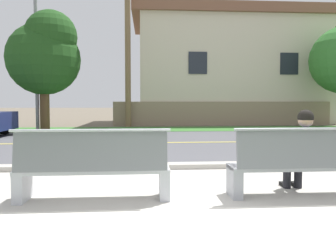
{
  "coord_description": "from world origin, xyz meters",
  "views": [
    {
      "loc": [
        -0.75,
        -4.01,
        1.35
      ],
      "look_at": [
        -0.24,
        3.36,
        1.0
      ],
      "focal_mm": 33.78,
      "sensor_mm": 36.0,
      "label": 1
    }
  ],
  "objects_px": {
    "streetlamp": "(37,37)",
    "shade_tree_far_left": "(46,54)",
    "seated_person_blue": "(302,148)",
    "bench_right": "(303,165)",
    "bench_left": "(93,168)"
  },
  "relations": [
    {
      "from": "streetlamp",
      "to": "shade_tree_far_left",
      "type": "xyz_separation_m",
      "value": [
        0.45,
        -0.22,
        -0.82
      ]
    },
    {
      "from": "seated_person_blue",
      "to": "shade_tree_far_left",
      "type": "bearing_deg",
      "value": 122.65
    },
    {
      "from": "bench_right",
      "to": "shade_tree_far_left",
      "type": "relative_size",
      "value": 0.37
    },
    {
      "from": "bench_right",
      "to": "shade_tree_far_left",
      "type": "height_order",
      "value": "shade_tree_far_left"
    },
    {
      "from": "bench_left",
      "to": "seated_person_blue",
      "type": "height_order",
      "value": "seated_person_blue"
    },
    {
      "from": "bench_right",
      "to": "streetlamp",
      "type": "height_order",
      "value": "streetlamp"
    },
    {
      "from": "shade_tree_far_left",
      "to": "bench_left",
      "type": "bearing_deg",
      "value": -70.09
    },
    {
      "from": "bench_left",
      "to": "shade_tree_far_left",
      "type": "relative_size",
      "value": 0.37
    },
    {
      "from": "seated_person_blue",
      "to": "streetlamp",
      "type": "bearing_deg",
      "value": 123.75
    },
    {
      "from": "seated_person_blue",
      "to": "bench_right",
      "type": "bearing_deg",
      "value": -110.55
    },
    {
      "from": "bench_right",
      "to": "shade_tree_far_left",
      "type": "distance_m",
      "value": 13.57
    },
    {
      "from": "streetlamp",
      "to": "bench_left",
      "type": "bearing_deg",
      "value": -68.47
    },
    {
      "from": "bench_left",
      "to": "shade_tree_far_left",
      "type": "height_order",
      "value": "shade_tree_far_left"
    },
    {
      "from": "bench_left",
      "to": "bench_right",
      "type": "bearing_deg",
      "value": 0.0
    },
    {
      "from": "bench_right",
      "to": "shade_tree_far_left",
      "type": "xyz_separation_m",
      "value": [
        -6.99,
        11.18,
        3.21
      ]
    }
  ]
}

